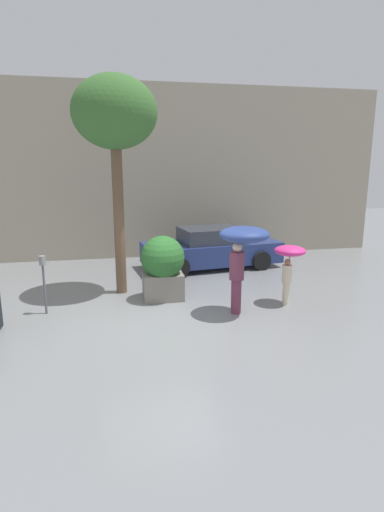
% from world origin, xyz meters
% --- Properties ---
extents(ground_plane, '(40.00, 40.00, 0.00)m').
position_xyz_m(ground_plane, '(0.00, 0.00, 0.00)').
color(ground_plane, slate).
extents(building_facade, '(18.00, 0.30, 6.00)m').
position_xyz_m(building_facade, '(0.00, 6.50, 3.00)').
color(building_facade, '#9E937F').
rests_on(building_facade, ground).
extents(planter_box, '(1.07, 1.07, 1.59)m').
position_xyz_m(planter_box, '(0.27, 1.55, 0.86)').
color(planter_box, gray).
rests_on(planter_box, ground).
extents(person_adult, '(1.09, 1.09, 1.97)m').
position_xyz_m(person_adult, '(1.85, 0.21, 1.60)').
color(person_adult, brown).
rests_on(person_adult, ground).
extents(person_child, '(0.74, 0.74, 1.41)m').
position_xyz_m(person_child, '(3.14, 0.62, 1.14)').
color(person_child, beige).
rests_on(person_child, ground).
extents(parked_car_near, '(4.56, 2.35, 1.31)m').
position_xyz_m(parked_car_near, '(2.21, 4.42, 0.61)').
color(parked_car_near, navy).
rests_on(parked_car_near, ground).
extents(street_tree, '(2.05, 2.05, 5.35)m').
position_xyz_m(street_tree, '(-0.73, 2.30, 4.39)').
color(street_tree, brown).
rests_on(street_tree, ground).
extents(parking_meter, '(0.14, 0.14, 1.33)m').
position_xyz_m(parking_meter, '(-2.43, 1.05, 0.95)').
color(parking_meter, '#595B60').
rests_on(parking_meter, ground).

